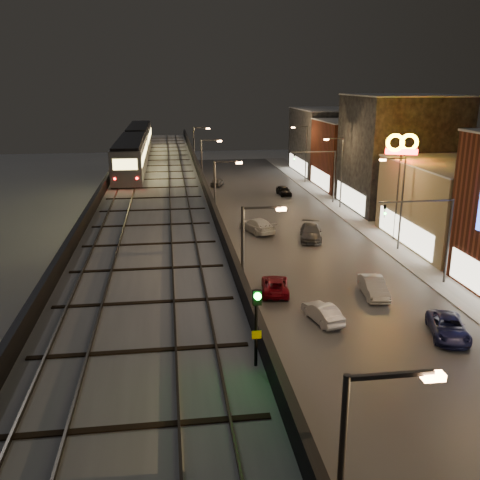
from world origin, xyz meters
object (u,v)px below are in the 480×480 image
subway_train (136,146)px  car_mid_silver (275,286)px  rail_signal (257,313)px  car_onc_white (311,233)px  car_mid_dark (257,226)px  car_onc_red (284,191)px  car_far_white (217,182)px  car_near_white (322,313)px  car_onc_dark (448,328)px  car_onc_silver (374,288)px

subway_train → car_mid_silver: size_ratio=8.03×
rail_signal → car_onc_white: bearing=72.0°
car_mid_dark → car_onc_red: car_mid_dark is taller
car_onc_red → car_far_white: bearing=133.1°
rail_signal → car_onc_white: rail_signal is taller
subway_train → car_mid_silver: 31.06m
car_near_white → car_mid_dark: bearing=-101.2°
car_mid_silver → car_onc_dark: (9.47, -8.77, 0.03)m
car_mid_silver → car_mid_dark: (1.43, 17.17, 0.15)m
rail_signal → car_mid_silver: bearing=76.9°
rail_signal → car_near_white: size_ratio=0.71×
car_near_white → car_mid_silver: car_near_white is taller
car_mid_silver → car_onc_silver: car_onc_silver is taller
car_far_white → car_mid_silver: bearing=108.9°
car_near_white → car_onc_white: size_ratio=0.74×
car_near_white → car_mid_silver: size_ratio=0.88×
subway_train → car_onc_red: bearing=22.1°
rail_signal → car_mid_silver: 24.03m
subway_train → rail_signal: (6.40, -49.86, 0.24)m
rail_signal → car_onc_silver: rail_signal is taller
subway_train → car_far_white: bearing=55.6°
car_mid_dark → car_onc_red: (7.01, 18.71, -0.10)m
car_far_white → car_onc_dark: 53.80m
car_near_white → car_onc_silver: bearing=-156.3°
rail_signal → car_near_white: 19.80m
car_far_white → car_onc_white: size_ratio=0.72×
subway_train → car_onc_silver: size_ratio=8.11×
car_mid_silver → car_onc_white: bearing=-106.0°
car_mid_dark → car_onc_white: (5.03, -3.52, -0.00)m
car_mid_dark → car_onc_white: 6.14m
car_onc_silver → car_onc_red: 37.59m
car_onc_dark → car_onc_red: size_ratio=1.19×
car_onc_red → car_mid_silver: bearing=-106.9°
car_near_white → car_onc_white: 19.61m
car_far_white → car_onc_red: car_onc_red is taller
car_onc_white → car_onc_dark: bearing=-69.2°
subway_train → rail_signal: bearing=-82.7°
car_mid_silver → car_onc_red: car_onc_red is taller
subway_train → car_onc_red: (20.00, 8.10, -7.66)m
car_mid_dark → car_onc_silver: (5.82, -18.86, -0.04)m
subway_train → car_near_white: size_ratio=9.16×
car_mid_silver → car_mid_dark: car_mid_dark is taller
car_onc_silver → car_mid_dark: bearing=113.6°
car_far_white → car_onc_white: car_onc_white is taller
car_mid_dark → car_onc_dark: bearing=88.1°
car_far_white → subway_train: bearing=74.0°
car_mid_silver → car_onc_silver: 7.44m
rail_signal → car_mid_dark: rail_signal is taller
subway_train → car_onc_dark: 42.86m
car_onc_silver → car_onc_dark: (2.22, -7.08, -0.07)m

